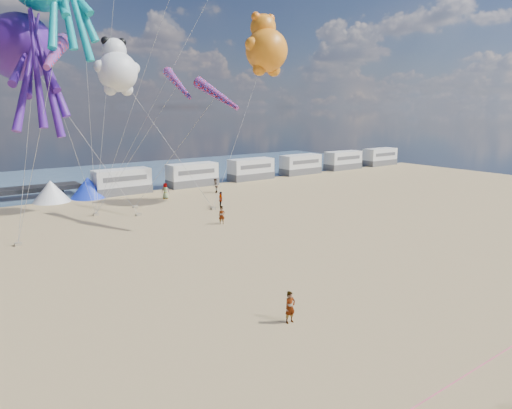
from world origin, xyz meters
name	(u,v)px	position (x,y,z in m)	size (l,w,h in m)	color
ground	(316,347)	(0.00, 0.00, 0.00)	(120.00, 120.00, 0.00)	tan
water	(42,182)	(0.00, 55.00, 0.02)	(120.00, 120.00, 0.00)	#3D5A76
motorhome_0	(122,182)	(6.00, 40.00, 1.50)	(6.60, 2.50, 3.00)	silver
motorhome_1	(192,175)	(15.50, 40.00, 1.50)	(6.60, 2.50, 3.00)	silver
motorhome_2	(251,169)	(25.00, 40.00, 1.50)	(6.60, 2.50, 3.00)	silver
motorhome_3	(301,164)	(34.50, 40.00, 1.50)	(6.60, 2.50, 3.00)	silver
motorhome_4	(343,160)	(44.00, 40.00, 1.50)	(6.60, 2.50, 3.00)	silver
motorhome_5	(380,157)	(53.50, 40.00, 1.50)	(6.60, 2.50, 3.00)	silver
tent_white	(51,191)	(-2.00, 40.00, 1.20)	(4.00, 4.00, 2.40)	white
tent_blue	(88,187)	(2.00, 40.00, 1.20)	(4.00, 4.00, 2.40)	#1933CC
rope_line	(416,406)	(0.00, -5.00, 0.02)	(0.03, 0.03, 34.00)	#F2338C
standing_person	(290,307)	(0.57, 2.47, 0.79)	(0.58, 0.38, 1.59)	tan
beachgoer_0	(165,191)	(8.87, 34.14, 0.91)	(0.67, 0.44, 1.83)	#7F6659
beachgoer_1	(215,186)	(15.44, 34.08, 0.86)	(0.84, 0.55, 1.72)	#7F6659
beachgoer_3	(221,200)	(11.59, 26.61, 0.83)	(1.07, 0.62, 1.66)	#7F6659
beachgoer_5	(222,216)	(8.02, 20.66, 0.76)	(1.41, 0.45, 1.52)	#7F6659
sandbag_a	(18,244)	(-7.88, 24.18, 0.11)	(0.50, 0.35, 0.22)	gray
sandbag_b	(138,215)	(3.19, 28.09, 0.11)	(0.50, 0.35, 0.22)	gray
sandbag_c	(213,209)	(10.39, 26.15, 0.11)	(0.50, 0.35, 0.22)	gray
sandbag_d	(135,207)	(4.32, 31.75, 0.11)	(0.50, 0.35, 0.22)	gray
sandbag_e	(96,215)	(-0.11, 30.50, 0.11)	(0.50, 0.35, 0.22)	gray
kite_octopus_purple	(20,47)	(-5.76, 27.76, 14.77)	(4.36, 10.18, 11.63)	#441887
kite_panda	(118,72)	(2.98, 30.80, 13.49)	(4.52, 4.26, 6.38)	white
kite_teddy_orange	(267,50)	(17.29, 26.33, 15.99)	(5.34, 5.02, 7.54)	orange
windsock_left	(55,53)	(-5.16, 19.28, 13.64)	(1.10, 6.68, 6.68)	red
windsock_mid	(217,95)	(7.59, 20.39, 11.24)	(1.00, 5.24, 5.24)	red
windsock_right	(178,84)	(6.48, 25.27, 12.26)	(0.90, 5.33, 5.33)	red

